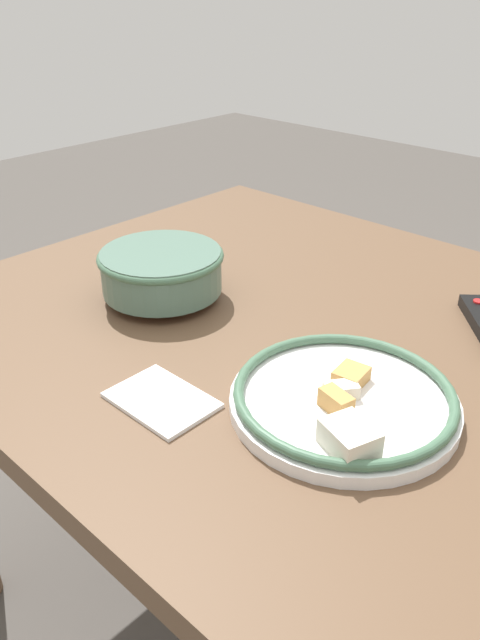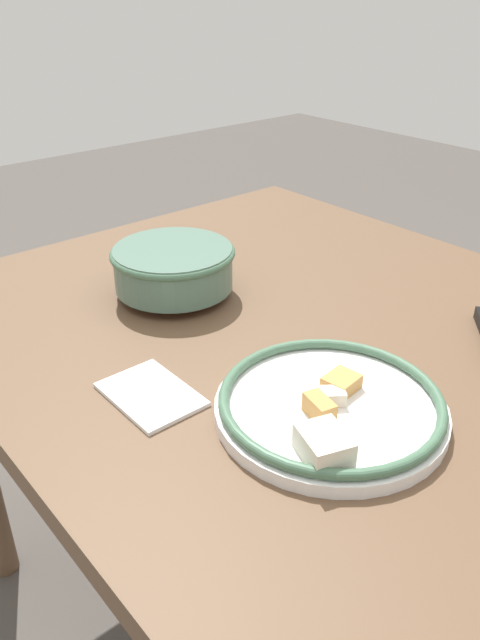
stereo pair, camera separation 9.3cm
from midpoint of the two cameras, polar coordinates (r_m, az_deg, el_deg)
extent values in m
plane|color=#4C4742|center=(1.49, 7.59, -26.27)|extent=(8.00, 8.00, 0.00)
cube|color=brown|center=(1.00, 10.18, -2.54)|extent=(1.26, 0.97, 0.04)
cylinder|color=brown|center=(1.77, 4.24, -0.72)|extent=(0.06, 0.06, 0.68)
cylinder|color=#4C6B5B|center=(1.10, -3.59, 2.67)|extent=(0.09, 0.09, 0.02)
cylinder|color=#4C6B5B|center=(1.08, -3.66, 4.76)|extent=(0.20, 0.20, 0.07)
cylinder|color=#B75B23|center=(1.08, -3.65, 4.50)|extent=(0.18, 0.18, 0.06)
torus|color=#42664C|center=(1.07, -3.71, 6.10)|extent=(0.21, 0.21, 0.01)
cylinder|color=white|center=(0.82, 11.52, -8.15)|extent=(0.30, 0.30, 0.02)
torus|color=#42664C|center=(0.81, 11.63, -7.24)|extent=(0.29, 0.29, 0.01)
cube|color=tan|center=(0.78, 10.70, -8.02)|extent=(0.05, 0.03, 0.03)
cube|color=tan|center=(0.83, 12.43, -5.74)|extent=(0.04, 0.05, 0.02)
cube|color=silver|center=(0.72, 11.42, -11.31)|extent=(0.07, 0.07, 0.03)
cube|color=silver|center=(0.81, 11.34, -7.00)|extent=(0.05, 0.05, 0.02)
cube|color=white|center=(0.84, -5.03, -6.90)|extent=(0.14, 0.10, 0.01)
camera|label=1|loc=(0.05, -87.14, 1.59)|focal=35.00mm
camera|label=2|loc=(0.05, 92.86, -1.59)|focal=35.00mm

